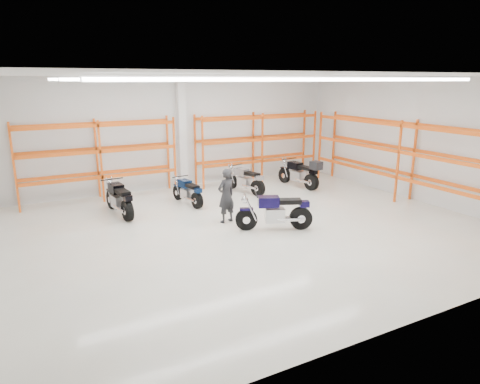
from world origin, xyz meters
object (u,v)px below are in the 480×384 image
motorcycle_back_a (120,200)px  motorcycle_back_c (246,181)px  motorcycle_back_b (188,192)px  motorcycle_back_d (301,174)px  standing_man (226,196)px  structural_column (182,134)px  motorcycle_main (278,213)px

motorcycle_back_a → motorcycle_back_c: bearing=6.7°
motorcycle_back_b → motorcycle_back_c: 2.69m
motorcycle_back_d → standing_man: standing_man is taller
structural_column → motorcycle_main: bearing=-84.4°
motorcycle_back_a → structural_column: (3.24, 2.66, 1.72)m
motorcycle_back_d → standing_man: (-4.75, -2.58, 0.28)m
motorcycle_back_b → motorcycle_back_d: size_ratio=0.82×
motorcycle_back_a → motorcycle_back_b: bearing=2.7°
motorcycle_back_a → structural_column: structural_column is taller
standing_man → motorcycle_main: bearing=113.1°
motorcycle_main → structural_column: bearing=95.6°
motorcycle_main → motorcycle_back_c: motorcycle_main is taller
motorcycle_main → structural_column: (-0.62, 6.31, 1.72)m
standing_man → structural_column: (0.43, 4.95, 1.38)m
motorcycle_back_a → structural_column: bearing=39.4°
motorcycle_main → motorcycle_back_c: 4.42m
motorcycle_back_c → motorcycle_back_a: bearing=-173.3°
motorcycle_back_a → standing_man: bearing=-39.1°
structural_column → standing_man: bearing=-94.9°
structural_column → motorcycle_back_b: bearing=-106.9°
motorcycle_back_c → motorcycle_back_d: bearing=-7.2°
motorcycle_back_c → motorcycle_back_b: bearing=-169.6°
motorcycle_back_b → structural_column: (0.78, 2.55, 1.80)m
motorcycle_back_a → motorcycle_back_b: motorcycle_back_a is taller
motorcycle_back_d → structural_column: size_ratio=0.53×
motorcycle_back_b → standing_man: bearing=-81.8°
motorcycle_back_a → motorcycle_back_d: bearing=2.2°
motorcycle_main → motorcycle_back_d: (3.71, 3.93, 0.06)m
motorcycle_main → motorcycle_back_b: 4.01m
motorcycle_back_a → motorcycle_back_d: (7.57, 0.29, 0.06)m
motorcycle_main → motorcycle_back_b: size_ratio=1.11×
motorcycle_back_c → motorcycle_back_d: size_ratio=0.88×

